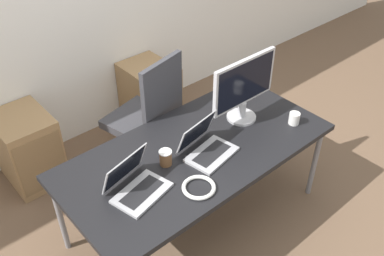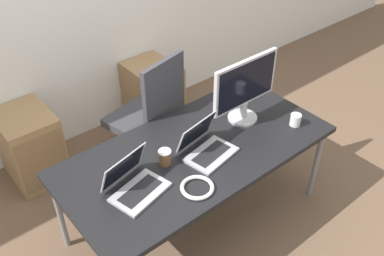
{
  "view_description": "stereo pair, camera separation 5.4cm",
  "coord_description": "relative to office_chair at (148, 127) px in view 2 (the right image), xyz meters",
  "views": [
    {
      "loc": [
        -1.49,
        -1.66,
        2.57
      ],
      "look_at": [
        0.0,
        0.05,
        0.85
      ],
      "focal_mm": 40.0,
      "sensor_mm": 36.0,
      "label": 1
    },
    {
      "loc": [
        -1.45,
        -1.7,
        2.57
      ],
      "look_at": [
        0.0,
        0.05,
        0.85
      ],
      "focal_mm": 40.0,
      "sensor_mm": 36.0,
      "label": 2
    }
  ],
  "objects": [
    {
      "name": "desk",
      "position": [
        -0.08,
        -0.71,
        0.23
      ],
      "size": [
        1.89,
        0.93,
        0.7
      ],
      "color": "black",
      "rests_on": "ground_plane"
    },
    {
      "name": "cabinet_left",
      "position": [
        -0.82,
        0.55,
        -0.12
      ],
      "size": [
        0.41,
        0.52,
        0.62
      ],
      "color": "#99754C",
      "rests_on": "ground_plane"
    },
    {
      "name": "coffee_cup_brown",
      "position": [
        -0.33,
        -0.7,
        0.33
      ],
      "size": [
        0.08,
        0.08,
        0.11
      ],
      "color": "brown",
      "rests_on": "desk"
    },
    {
      "name": "ground_plane",
      "position": [
        -0.08,
        -0.71,
        -0.43
      ],
      "size": [
        14.0,
        14.0,
        0.0
      ],
      "primitive_type": "plane",
      "color": "brown"
    },
    {
      "name": "laptop_left",
      "position": [
        -0.06,
        -0.78,
        0.32
      ],
      "size": [
        0.38,
        0.35,
        0.23
      ],
      "color": "#ADADB2",
      "rests_on": "desk"
    },
    {
      "name": "monitor",
      "position": [
        0.41,
        -0.67,
        0.54
      ],
      "size": [
        0.58,
        0.22,
        0.49
      ],
      "color": "#B7B7BC",
      "rests_on": "desk"
    },
    {
      "name": "cabinet_right",
      "position": [
        0.43,
        0.55,
        -0.12
      ],
      "size": [
        0.41,
        0.52,
        0.62
      ],
      "color": "#99754C",
      "rests_on": "ground_plane"
    },
    {
      "name": "coffee_cup_white",
      "position": [
        0.65,
        -0.96,
        0.32
      ],
      "size": [
        0.08,
        0.08,
        0.09
      ],
      "color": "white",
      "rests_on": "desk"
    },
    {
      "name": "cable_coil",
      "position": [
        -0.32,
        -1.01,
        0.29
      ],
      "size": [
        0.21,
        0.21,
        0.03
      ],
      "color": "white",
      "rests_on": "desk"
    },
    {
      "name": "laptop_right",
      "position": [
        -0.62,
        -0.77,
        0.32
      ],
      "size": [
        0.38,
        0.36,
        0.23
      ],
      "color": "#ADADB2",
      "rests_on": "desk"
    },
    {
      "name": "office_chair",
      "position": [
        0.0,
        0.0,
        0.0
      ],
      "size": [
        0.58,
        0.61,
        1.11
      ],
      "color": "#232326",
      "rests_on": "ground_plane"
    }
  ]
}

